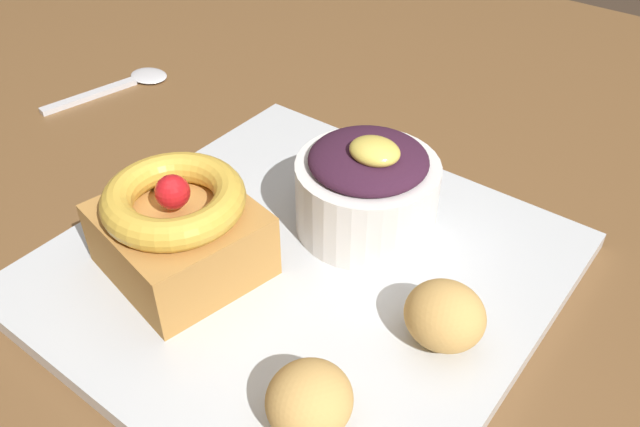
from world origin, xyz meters
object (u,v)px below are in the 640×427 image
cake_slice (179,228)px  fritter_front (445,316)px  fritter_middle (316,404)px  berry_ramekin (367,188)px  spoon (124,84)px  front_plate (302,269)px

cake_slice → fritter_front: bearing=16.3°
fritter_middle → berry_ramekin: bearing=115.5°
berry_ramekin → spoon: size_ratio=0.77×
fritter_middle → spoon: size_ratio=0.36×
berry_ramekin → fritter_middle: berry_ramekin is taller
fritter_front → fritter_middle: fritter_front is taller
fritter_front → spoon: fritter_front is taller
berry_ramekin → cake_slice: bearing=-123.3°
fritter_front → cake_slice: bearing=-163.7°
cake_slice → fritter_middle: size_ratio=2.38×
fritter_middle → cake_slice: bearing=163.2°
berry_ramekin → fritter_middle: (0.07, -0.15, -0.01)m
berry_ramekin → spoon: bearing=171.9°
berry_ramekin → front_plate: bearing=-101.7°
cake_slice → front_plate: bearing=40.3°
cake_slice → fritter_middle: (0.14, -0.04, -0.01)m
front_plate → berry_ramekin: size_ratio=3.10×
cake_slice → spoon: size_ratio=0.86×
front_plate → cake_slice: 0.08m
cake_slice → fritter_middle: 0.15m
fritter_middle → fritter_front: bearing=76.0°
cake_slice → spoon: 0.29m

